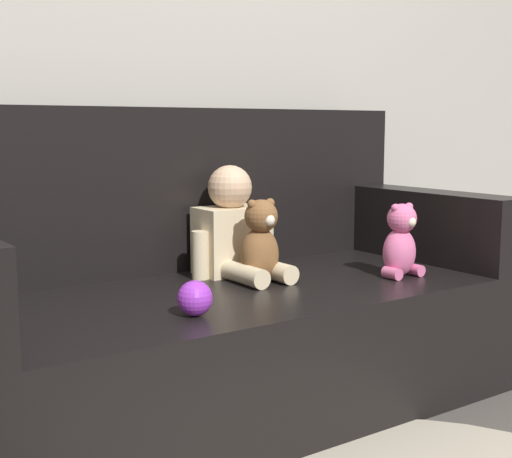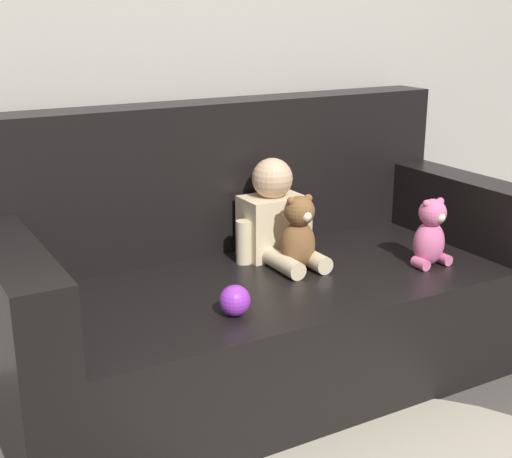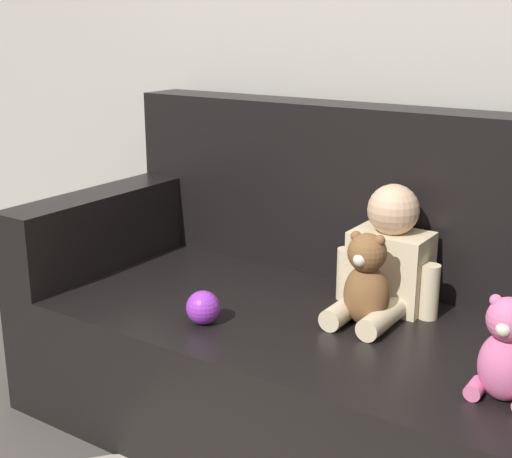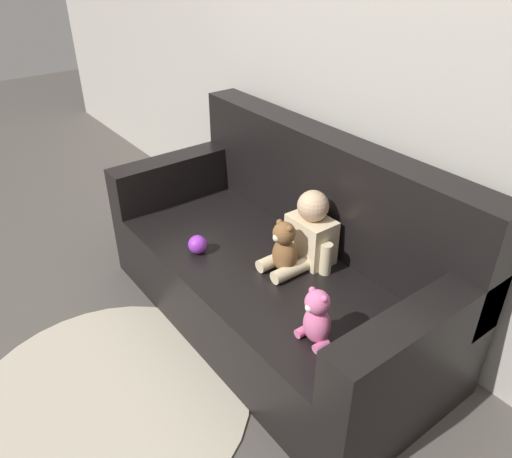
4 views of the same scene
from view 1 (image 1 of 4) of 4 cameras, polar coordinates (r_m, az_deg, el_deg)
name	(u,v)px [view 1 (image 1 of 4)]	position (r m, az deg, el deg)	size (l,w,h in m)	color
ground_plane	(228,406)	(2.39, -2.28, -13.97)	(12.00, 12.00, 0.00)	#4C4742
wall_back	(147,15)	(2.70, -8.70, 16.59)	(8.00, 0.05, 2.60)	#ADA89E
couch	(215,304)	(2.35, -3.27, -6.02)	(1.88, 0.88, 0.97)	black
person_baby	(234,232)	(2.41, -1.81, -0.23)	(0.32, 0.35, 0.37)	beige
teddy_bear_brown	(261,243)	(2.29, 0.36, -1.15)	(0.16, 0.12, 0.27)	brown
plush_toy_side	(400,242)	(2.43, 11.49, -1.05)	(0.15, 0.11, 0.25)	#DB6699
toy_ball	(195,298)	(1.91, -4.91, -5.54)	(0.10, 0.10, 0.10)	purple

